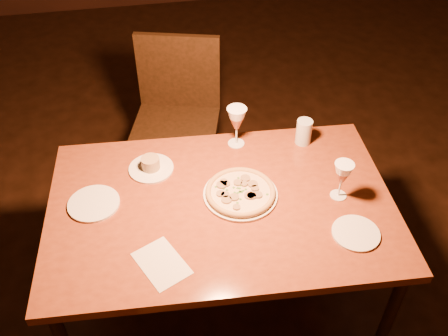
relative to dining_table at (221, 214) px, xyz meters
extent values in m
plane|color=#321B10|center=(0.04, 0.15, -0.67)|extent=(7.00, 7.00, 0.00)
cube|color=brown|center=(0.00, 0.00, 0.05)|extent=(1.44, 0.98, 0.04)
cylinder|color=black|center=(-0.60, 0.43, -0.32)|extent=(0.05, 0.05, 0.70)
cylinder|color=black|center=(0.60, -0.43, -0.32)|extent=(0.05, 0.05, 0.70)
cylinder|color=black|center=(0.66, 0.34, -0.32)|extent=(0.05, 0.05, 0.70)
cube|color=black|center=(-0.10, 0.84, -0.18)|extent=(0.57, 0.57, 0.04)
cube|color=black|center=(-0.05, 1.04, 0.06)|extent=(0.45, 0.16, 0.44)
cylinder|color=black|center=(-0.33, 0.71, -0.44)|extent=(0.04, 0.04, 0.47)
cylinder|color=black|center=(-0.23, 1.07, -0.44)|extent=(0.04, 0.04, 0.47)
cylinder|color=black|center=(0.02, 0.61, -0.44)|extent=(0.04, 0.04, 0.47)
cylinder|color=black|center=(0.13, 0.96, -0.44)|extent=(0.04, 0.04, 0.47)
cylinder|color=white|center=(0.08, 0.03, 0.07)|extent=(0.30, 0.30, 0.01)
cylinder|color=#CDB38D|center=(0.08, 0.03, 0.08)|extent=(0.28, 0.28, 0.01)
torus|color=tan|center=(0.08, 0.03, 0.09)|extent=(0.28, 0.28, 0.02)
cylinder|color=white|center=(-0.26, 0.25, 0.07)|extent=(0.19, 0.19, 0.01)
cylinder|color=#A0815B|center=(-0.26, 0.25, 0.10)|extent=(0.08, 0.08, 0.05)
cylinder|color=silver|center=(0.44, 0.31, 0.12)|extent=(0.07, 0.07, 0.12)
cylinder|color=white|center=(-0.50, 0.09, 0.07)|extent=(0.21, 0.21, 0.01)
cylinder|color=white|center=(0.47, -0.26, 0.07)|extent=(0.18, 0.18, 0.01)
cube|color=beige|center=(-0.26, -0.26, 0.07)|extent=(0.22, 0.25, 0.00)
sphere|color=#FF8847|center=(0.00, 0.00, 0.90)|extent=(0.12, 0.12, 0.12)
camera|label=1|loc=(-0.25, -1.37, 1.50)|focal=40.00mm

